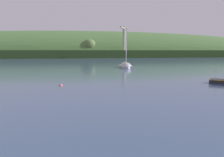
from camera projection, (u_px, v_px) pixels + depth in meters
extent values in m
cube|color=#314A21|center=(117.00, 54.00, 170.54)|extent=(546.50, 81.30, 4.99)
ellipsoid|color=#476B38|center=(90.00, 56.00, 186.14)|extent=(438.53, 90.99, 41.20)
sphere|color=#56703D|center=(90.00, 46.00, 157.10)|extent=(9.16, 9.16, 9.16)
cube|color=#4C4C51|center=(124.00, 56.00, 150.12)|extent=(5.30, 5.30, 2.00)
cylinder|color=#BCB293|center=(124.00, 41.00, 148.84)|extent=(1.87, 1.87, 18.66)
cylinder|color=#BCB293|center=(123.00, 28.00, 142.97)|extent=(5.51, 12.23, 1.03)
cube|color=#333338|center=(125.00, 29.00, 150.08)|extent=(3.17, 2.83, 2.24)
cube|color=#ADB2BC|center=(125.00, 67.00, 64.40)|extent=(2.89, 7.46, 1.15)
cone|color=#ADB2BC|center=(128.00, 68.00, 60.73)|extent=(2.73, 1.88, 2.71)
cube|color=gold|center=(125.00, 66.00, 64.36)|extent=(2.91, 7.46, 0.12)
cube|color=#BCB299|center=(126.00, 64.00, 64.10)|extent=(1.95, 3.36, 0.71)
cylinder|color=silver|center=(126.00, 46.00, 62.74)|extent=(0.20, 0.20, 10.76)
cylinder|color=silver|center=(125.00, 62.00, 65.23)|extent=(0.19, 3.91, 0.16)
cylinder|color=#B2B2B7|center=(216.00, 72.00, 33.55)|extent=(0.06, 0.06, 2.00)
sphere|color=#E06675|center=(61.00, 86.00, 31.37)|extent=(0.51, 0.51, 0.51)
cylinder|color=black|center=(61.00, 84.00, 31.33)|extent=(0.04, 0.04, 0.08)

